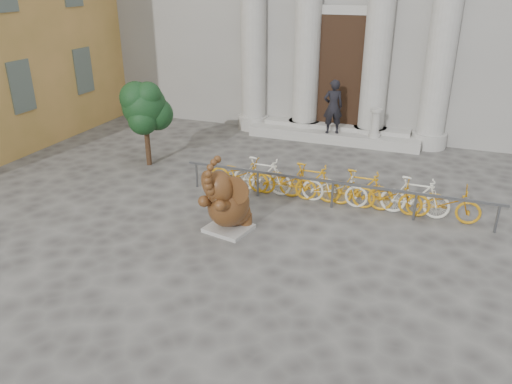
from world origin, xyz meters
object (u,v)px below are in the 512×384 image
at_px(tree, 145,107).
at_px(pedestrian, 333,107).
at_px(elephant_statue, 227,203).
at_px(bike_rack, 335,186).

height_order(tree, pedestrian, tree).
xyz_separation_m(elephant_statue, pedestrian, (0.76, 7.28, 0.59)).
bearing_deg(pedestrian, tree, 16.14).
bearing_deg(elephant_statue, pedestrian, 95.56).
relative_size(bike_rack, tree, 3.08).
bearing_deg(tree, pedestrian, 40.99).
height_order(elephant_statue, pedestrian, pedestrian).
height_order(bike_rack, tree, tree).
distance_m(bike_rack, tree, 6.17).
xyz_separation_m(elephant_statue, bike_rack, (1.96, 2.33, -0.20)).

